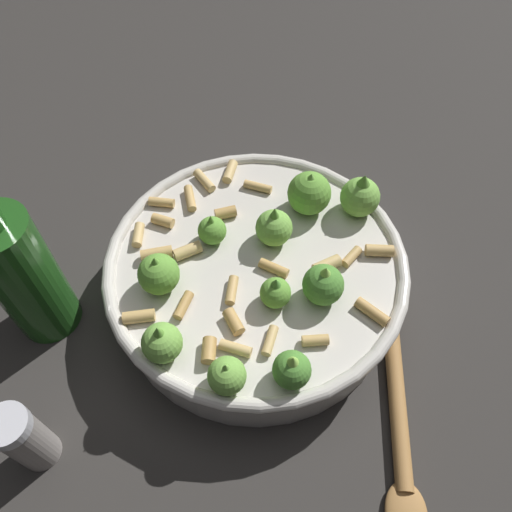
# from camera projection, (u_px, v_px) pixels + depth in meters

# --- Properties ---
(ground_plane) EXTENTS (2.40, 2.40, 0.00)m
(ground_plane) POSITION_uv_depth(u_px,v_px,m) (256.00, 293.00, 0.55)
(ground_plane) COLOR #2D2B28
(cooking_pan) EXTENTS (0.31, 0.31, 0.11)m
(cooking_pan) POSITION_uv_depth(u_px,v_px,m) (257.00, 274.00, 0.52)
(cooking_pan) COLOR beige
(cooking_pan) RESTS_ON ground
(pepper_shaker) EXTENTS (0.04, 0.04, 0.09)m
(pepper_shaker) POSITION_uv_depth(u_px,v_px,m) (25.00, 439.00, 0.42)
(pepper_shaker) COLOR gray
(pepper_shaker) RESTS_ON ground
(olive_oil_bottle) EXTENTS (0.06, 0.06, 0.21)m
(olive_oil_bottle) POSITION_uv_depth(u_px,v_px,m) (22.00, 273.00, 0.46)
(olive_oil_bottle) COLOR #1E4C19
(olive_oil_bottle) RESTS_ON ground
(wooden_spoon) EXTENTS (0.14, 0.24, 0.02)m
(wooden_spoon) POSITION_uv_depth(u_px,v_px,m) (398.00, 409.00, 0.47)
(wooden_spoon) COLOR #9E703D
(wooden_spoon) RESTS_ON ground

